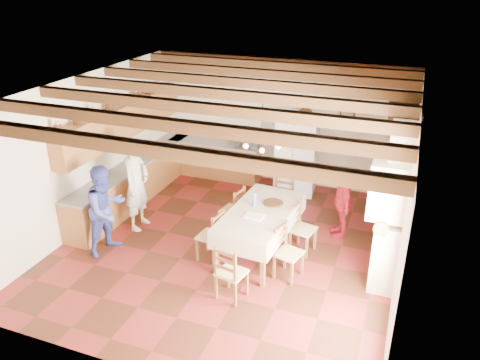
# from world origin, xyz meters

# --- Properties ---
(floor) EXTENTS (6.00, 6.50, 0.02)m
(floor) POSITION_xyz_m (0.00, 0.00, -0.01)
(floor) COLOR #451F12
(floor) RESTS_ON ground
(ceiling) EXTENTS (6.00, 6.50, 0.02)m
(ceiling) POSITION_xyz_m (0.00, 0.00, 3.01)
(ceiling) COLOR silver
(ceiling) RESTS_ON ground
(wall_back) EXTENTS (6.00, 0.02, 3.00)m
(wall_back) POSITION_xyz_m (0.00, 3.26, 1.50)
(wall_back) COLOR #F4E3CE
(wall_back) RESTS_ON ground
(wall_front) EXTENTS (6.00, 0.02, 3.00)m
(wall_front) POSITION_xyz_m (0.00, -3.26, 1.50)
(wall_front) COLOR #F4E3CE
(wall_front) RESTS_ON ground
(wall_left) EXTENTS (0.02, 6.50, 3.00)m
(wall_left) POSITION_xyz_m (-3.01, 0.00, 1.50)
(wall_left) COLOR #F4E3CE
(wall_left) RESTS_ON ground
(wall_right) EXTENTS (0.02, 6.50, 3.00)m
(wall_right) POSITION_xyz_m (3.01, 0.00, 1.50)
(wall_right) COLOR #F4E3CE
(wall_right) RESTS_ON ground
(ceiling_beams) EXTENTS (6.00, 6.30, 0.16)m
(ceiling_beams) POSITION_xyz_m (0.00, 0.00, 2.91)
(ceiling_beams) COLOR #3D2513
(ceiling_beams) RESTS_ON ground
(lower_cabinets_left) EXTENTS (0.60, 4.30, 0.86)m
(lower_cabinets_left) POSITION_xyz_m (-2.70, 1.05, 0.43)
(lower_cabinets_left) COLOR brown
(lower_cabinets_left) RESTS_ON ground
(lower_cabinets_back) EXTENTS (2.30, 0.60, 0.86)m
(lower_cabinets_back) POSITION_xyz_m (-1.55, 2.95, 0.43)
(lower_cabinets_back) COLOR brown
(lower_cabinets_back) RESTS_ON ground
(countertop_left) EXTENTS (0.62, 4.30, 0.04)m
(countertop_left) POSITION_xyz_m (-2.70, 1.05, 0.88)
(countertop_left) COLOR slate
(countertop_left) RESTS_ON lower_cabinets_left
(countertop_back) EXTENTS (2.34, 0.62, 0.04)m
(countertop_back) POSITION_xyz_m (-1.55, 2.95, 0.88)
(countertop_back) COLOR slate
(countertop_back) RESTS_ON lower_cabinets_back
(backsplash_left) EXTENTS (0.03, 4.30, 0.60)m
(backsplash_left) POSITION_xyz_m (-2.98, 1.05, 1.20)
(backsplash_left) COLOR white
(backsplash_left) RESTS_ON ground
(backsplash_back) EXTENTS (2.30, 0.03, 0.60)m
(backsplash_back) POSITION_xyz_m (-1.55, 3.23, 1.20)
(backsplash_back) COLOR white
(backsplash_back) RESTS_ON ground
(upper_cabinets) EXTENTS (0.35, 4.20, 0.70)m
(upper_cabinets) POSITION_xyz_m (-2.83, 1.05, 1.85)
(upper_cabinets) COLOR brown
(upper_cabinets) RESTS_ON ground
(fireplace) EXTENTS (0.56, 1.60, 2.80)m
(fireplace) POSITION_xyz_m (2.72, 0.20, 1.40)
(fireplace) COLOR beige
(fireplace) RESTS_ON ground
(wall_picture) EXTENTS (0.34, 0.03, 0.42)m
(wall_picture) POSITION_xyz_m (1.55, 3.23, 1.85)
(wall_picture) COLOR black
(wall_picture) RESTS_ON ground
(refrigerator) EXTENTS (0.96, 0.81, 1.80)m
(refrigerator) POSITION_xyz_m (0.55, 2.79, 0.90)
(refrigerator) COLOR white
(refrigerator) RESTS_ON floor
(hutch) EXTENTS (0.68, 1.38, 2.41)m
(hutch) POSITION_xyz_m (2.75, 2.15, 1.21)
(hutch) COLOR #391D13
(hutch) RESTS_ON floor
(dining_table) EXTENTS (1.18, 2.11, 0.89)m
(dining_table) POSITION_xyz_m (0.62, -0.05, 0.81)
(dining_table) COLOR silver
(dining_table) RESTS_ON floor
(chandelier) EXTENTS (0.47, 0.47, 0.03)m
(chandelier) POSITION_xyz_m (0.62, -0.05, 2.25)
(chandelier) COLOR black
(chandelier) RESTS_ON ground
(chair_left_near) EXTENTS (0.45, 0.47, 0.96)m
(chair_left_near) POSITION_xyz_m (-0.16, -0.51, 0.48)
(chair_left_near) COLOR brown
(chair_left_near) RESTS_ON floor
(chair_left_far) EXTENTS (0.47, 0.48, 0.96)m
(chair_left_far) POSITION_xyz_m (-0.15, 0.53, 0.48)
(chair_left_far) COLOR brown
(chair_left_far) RESTS_ON floor
(chair_right_near) EXTENTS (0.49, 0.51, 0.96)m
(chair_right_near) POSITION_xyz_m (1.30, -0.57, 0.48)
(chair_right_near) COLOR brown
(chair_right_near) RESTS_ON floor
(chair_right_far) EXTENTS (0.48, 0.50, 0.96)m
(chair_right_far) POSITION_xyz_m (1.34, 0.29, 0.48)
(chair_right_far) COLOR brown
(chair_right_far) RESTS_ON floor
(chair_end_near) EXTENTS (0.50, 0.48, 0.96)m
(chair_end_near) POSITION_xyz_m (0.60, -1.41, 0.48)
(chair_end_near) COLOR brown
(chair_end_near) RESTS_ON floor
(chair_end_far) EXTENTS (0.43, 0.42, 0.96)m
(chair_end_far) POSITION_xyz_m (0.64, 1.30, 0.48)
(chair_end_far) COLOR brown
(chair_end_far) RESTS_ON floor
(person_man) EXTENTS (0.49, 0.71, 1.89)m
(person_man) POSITION_xyz_m (-1.97, 0.04, 0.95)
(person_man) COLOR beige
(person_man) RESTS_ON floor
(person_woman_blue) EXTENTS (0.83, 0.96, 1.68)m
(person_woman_blue) POSITION_xyz_m (-2.02, -0.91, 0.84)
(person_woman_blue) COLOR #3C47A0
(person_woman_blue) RESTS_ON floor
(person_woman_red) EXTENTS (0.61, 0.93, 1.46)m
(person_woman_red) POSITION_xyz_m (1.88, 1.12, 0.73)
(person_woman_red) COLOR red
(person_woman_red) RESTS_ON floor
(microwave) EXTENTS (0.63, 0.49, 0.31)m
(microwave) POSITION_xyz_m (-0.70, 2.95, 1.05)
(microwave) COLOR silver
(microwave) RESTS_ON countertop_back
(fridge_vase) EXTENTS (0.33, 0.33, 0.31)m
(fridge_vase) POSITION_xyz_m (0.70, 2.79, 1.96)
(fridge_vase) COLOR #391D13
(fridge_vase) RESTS_ON refrigerator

